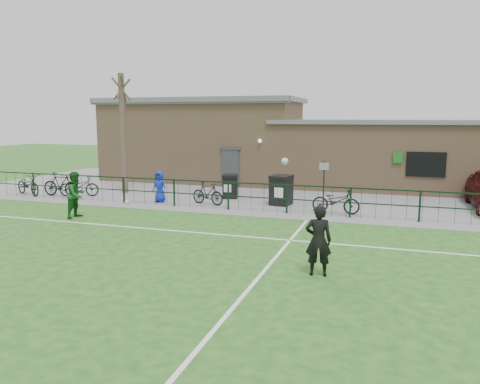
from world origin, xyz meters
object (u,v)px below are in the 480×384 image
(bare_tree, at_px, (123,134))
(bicycle_a, at_px, (28,184))
(wheelie_bin_right, at_px, (281,191))
(outfield_player, at_px, (76,195))
(bicycle_e, at_px, (336,201))
(spectator_child, at_px, (159,187))
(bicycle_b, at_px, (61,184))
(bicycle_c, at_px, (79,186))
(wheelie_bin_left, at_px, (230,187))
(sign_post, at_px, (324,184))
(bicycle_d, at_px, (208,193))
(ball_ground, at_px, (127,202))

(bare_tree, distance_m, bicycle_a, 5.30)
(wheelie_bin_right, bearing_deg, outfield_player, -135.80)
(bare_tree, xyz_separation_m, outfield_player, (1.41, -5.71, -2.10))
(bicycle_e, height_order, spectator_child, spectator_child)
(bicycle_b, height_order, bicycle_c, bicycle_b)
(wheelie_bin_left, height_order, spectator_child, spectator_child)
(wheelie_bin_left, distance_m, sign_post, 4.66)
(bicycle_d, distance_m, spectator_child, 2.31)
(bicycle_c, height_order, spectator_child, spectator_child)
(sign_post, bearing_deg, spectator_child, -170.57)
(wheelie_bin_right, height_order, bicycle_a, wheelie_bin_right)
(bicycle_c, bearing_deg, bicycle_e, -110.25)
(wheelie_bin_right, distance_m, bicycle_d, 3.25)
(bare_tree, bearing_deg, outfield_player, -76.12)
(bare_tree, distance_m, bicycle_b, 3.90)
(bicycle_e, distance_m, spectator_child, 7.93)
(bicycle_d, distance_m, ball_ground, 3.64)
(bicycle_d, relative_size, bicycle_e, 0.86)
(outfield_player, bearing_deg, spectator_child, -18.34)
(wheelie_bin_right, distance_m, outfield_player, 8.54)
(ball_ground, bearing_deg, bicycle_e, 5.20)
(bicycle_a, relative_size, bicycle_e, 1.04)
(bare_tree, relative_size, wheelie_bin_right, 4.90)
(bare_tree, height_order, bicycle_b, bare_tree)
(outfield_player, bearing_deg, ball_ground, -3.54)
(wheelie_bin_right, relative_size, bicycle_e, 0.64)
(outfield_player, distance_m, ball_ground, 3.12)
(bare_tree, height_order, bicycle_e, bare_tree)
(spectator_child, bearing_deg, wheelie_bin_left, 47.06)
(outfield_player, bearing_deg, wheelie_bin_right, -51.02)
(spectator_child, bearing_deg, bicycle_e, 9.35)
(bicycle_b, bearing_deg, bicycle_a, 93.15)
(bare_tree, xyz_separation_m, bicycle_b, (-2.38, -1.95, -2.39))
(bicycle_c, xyz_separation_m, bicycle_e, (12.42, -0.24, 0.00))
(spectator_child, bearing_deg, bicycle_a, -168.46)
(bicycle_a, bearing_deg, spectator_child, -67.48)
(bicycle_c, bearing_deg, wheelie_bin_left, -94.67)
(wheelie_bin_left, distance_m, bicycle_a, 10.12)
(wheelie_bin_left, distance_m, ball_ground, 4.87)
(bare_tree, distance_m, spectator_child, 4.16)
(wheelie_bin_right, relative_size, spectator_child, 0.86)
(bicycle_a, xyz_separation_m, ball_ground, (5.99, -0.63, -0.44))
(bicycle_d, bearing_deg, bicycle_c, 104.46)
(sign_post, relative_size, bicycle_a, 1.00)
(bicycle_d, bearing_deg, bare_tree, 86.97)
(bare_tree, bearing_deg, ball_ground, -56.80)
(bicycle_c, xyz_separation_m, spectator_child, (4.50, -0.21, 0.21))
(sign_post, relative_size, bicycle_b, 1.02)
(wheelie_bin_right, bearing_deg, spectator_child, -159.79)
(sign_post, distance_m, bicycle_a, 14.49)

